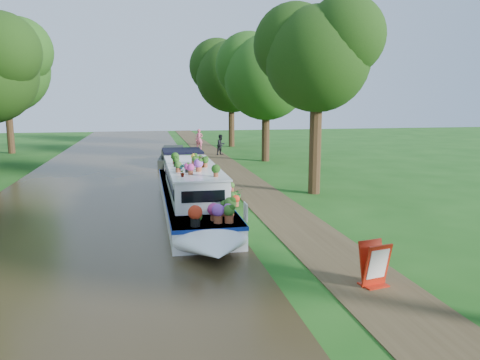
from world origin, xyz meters
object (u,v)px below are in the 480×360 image
plant_boat (193,192)px  pedestrian_dark (221,145)px  sandwich_board (375,266)px  second_boat (173,157)px  pedestrian_pink (199,139)px

plant_boat → pedestrian_dark: plant_boat is taller
pedestrian_dark → sandwich_board: bearing=-125.9°
second_boat → pedestrian_dark: pedestrian_dark is taller
second_boat → sandwich_board: 22.90m
plant_boat → pedestrian_dark: 19.46m
second_boat → pedestrian_dark: size_ratio=3.80×
second_boat → pedestrian_pink: 9.59m
plant_boat → pedestrian_dark: (4.15, 19.01, -0.01)m
sandwich_board → pedestrian_pink: 31.79m
pedestrian_pink → plant_boat: bearing=-75.4°
sandwich_board → pedestrian_pink: size_ratio=0.59×
pedestrian_pink → pedestrian_dark: bearing=-52.9°
pedestrian_pink → pedestrian_dark: pedestrian_pink is taller
plant_boat → second_boat: plant_boat is taller
second_boat → sandwich_board: bearing=-75.7°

